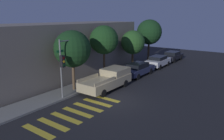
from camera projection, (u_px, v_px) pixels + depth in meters
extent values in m
plane|color=black|center=(113.00, 101.00, 16.71)|extent=(60.00, 60.00, 0.00)
cube|color=slate|center=(73.00, 89.00, 19.15)|extent=(26.00, 2.25, 0.14)
cube|color=slate|center=(39.00, 54.00, 21.07)|extent=(26.00, 6.00, 5.62)
cube|color=gold|center=(38.00, 131.00, 12.29)|extent=(0.45, 2.60, 0.00)
cube|color=gold|center=(53.00, 124.00, 13.11)|extent=(0.45, 2.60, 0.00)
cube|color=gold|center=(66.00, 118.00, 13.94)|extent=(0.45, 2.60, 0.00)
cube|color=gold|center=(78.00, 112.00, 14.76)|extent=(0.45, 2.60, 0.00)
cube|color=gold|center=(88.00, 107.00, 15.58)|extent=(0.45, 2.60, 0.00)
cube|color=gold|center=(97.00, 103.00, 16.40)|extent=(0.45, 2.60, 0.00)
cube|color=gold|center=(106.00, 98.00, 17.23)|extent=(0.45, 2.60, 0.00)
cylinder|color=slate|center=(61.00, 70.00, 16.54)|extent=(0.12, 0.12, 4.66)
cube|color=black|center=(62.00, 61.00, 16.25)|extent=(0.30, 0.30, 0.90)
cylinder|color=#4C0C0C|center=(64.00, 58.00, 16.09)|extent=(0.18, 0.02, 0.18)
cylinder|color=yellow|center=(64.00, 62.00, 16.16)|extent=(0.18, 0.02, 0.18)
cylinder|color=#0C3819|center=(64.00, 65.00, 16.22)|extent=(0.18, 0.02, 0.18)
cube|color=#19662D|center=(60.00, 51.00, 16.19)|extent=(0.70, 0.02, 0.18)
cylinder|color=slate|center=(70.00, 40.00, 16.85)|extent=(2.10, 0.08, 0.08)
sphere|color=#F9E5B2|center=(80.00, 40.00, 17.70)|extent=(0.36, 0.36, 0.36)
cube|color=tan|center=(106.00, 82.00, 19.18)|extent=(5.27, 2.07, 0.76)
cube|color=tan|center=(115.00, 71.00, 20.16)|extent=(2.37, 1.90, 0.60)
cube|color=tan|center=(88.00, 78.00, 18.53)|extent=(2.63, 0.08, 0.28)
cube|color=tan|center=(105.00, 81.00, 17.50)|extent=(2.63, 0.08, 0.28)
cylinder|color=black|center=(109.00, 80.00, 21.09)|extent=(0.65, 0.22, 0.65)
cylinder|color=black|center=(125.00, 83.00, 20.02)|extent=(0.65, 0.22, 0.65)
cylinder|color=black|center=(86.00, 89.00, 18.52)|extent=(0.65, 0.22, 0.65)
cylinder|color=black|center=(103.00, 93.00, 17.45)|extent=(0.65, 0.22, 0.65)
cube|color=#2D3351|center=(138.00, 70.00, 23.74)|extent=(4.67, 1.73, 0.60)
cube|color=black|center=(138.00, 65.00, 23.51)|extent=(2.43, 1.52, 0.50)
cylinder|color=black|center=(138.00, 69.00, 25.39)|extent=(0.65, 0.22, 0.65)
cylinder|color=black|center=(150.00, 71.00, 24.51)|extent=(0.65, 0.22, 0.65)
cylinder|color=black|center=(125.00, 74.00, 23.11)|extent=(0.65, 0.22, 0.65)
cylinder|color=black|center=(138.00, 77.00, 22.23)|extent=(0.65, 0.22, 0.65)
cube|color=silver|center=(158.00, 62.00, 27.84)|extent=(4.21, 1.78, 0.68)
cube|color=black|center=(158.00, 58.00, 27.62)|extent=(2.19, 1.57, 0.42)
cylinder|color=black|center=(157.00, 62.00, 29.40)|extent=(0.65, 0.22, 0.65)
cylinder|color=black|center=(168.00, 63.00, 28.49)|extent=(0.65, 0.22, 0.65)
cylinder|color=black|center=(148.00, 65.00, 27.35)|extent=(0.65, 0.22, 0.65)
cylinder|color=black|center=(160.00, 67.00, 26.44)|extent=(0.65, 0.22, 0.65)
cube|color=black|center=(173.00, 56.00, 31.81)|extent=(4.33, 1.78, 0.59)
cube|color=black|center=(172.00, 53.00, 31.60)|extent=(2.25, 1.57, 0.44)
cylinder|color=black|center=(171.00, 57.00, 33.39)|extent=(0.65, 0.22, 0.65)
cylinder|color=black|center=(181.00, 58.00, 32.48)|extent=(0.65, 0.22, 0.65)
cylinder|color=black|center=(164.00, 59.00, 31.27)|extent=(0.65, 0.22, 0.65)
cylinder|color=black|center=(174.00, 61.00, 30.37)|extent=(0.65, 0.22, 0.65)
cylinder|color=brown|center=(74.00, 77.00, 18.75)|extent=(0.25, 0.25, 2.51)
sphere|color=#143316|center=(72.00, 49.00, 18.17)|extent=(3.11, 3.11, 3.11)
cylinder|color=#4C3823|center=(104.00, 65.00, 22.08)|extent=(0.22, 0.22, 2.99)
sphere|color=#193D19|center=(104.00, 40.00, 21.46)|extent=(2.85, 2.85, 2.85)
cylinder|color=#4C3823|center=(132.00, 60.00, 26.60)|extent=(0.26, 0.26, 2.22)
sphere|color=#234C1E|center=(133.00, 42.00, 26.08)|extent=(2.85, 2.85, 2.85)
cylinder|color=#42301E|center=(148.00, 52.00, 29.86)|extent=(0.26, 0.26, 3.01)
sphere|color=#143316|center=(149.00, 32.00, 29.21)|extent=(3.34, 3.34, 3.34)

